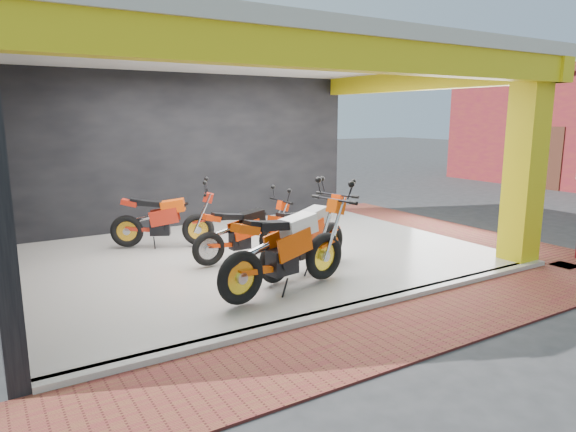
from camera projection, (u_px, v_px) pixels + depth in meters
ground at (318, 289)px, 7.75m from camera, size 80.00×80.00×0.00m
showroom_floor at (255, 255)px, 9.41m from camera, size 8.00×6.00×0.10m
showroom_ceiling at (253, 54)px, 8.72m from camera, size 8.40×6.40×0.20m
back_wall at (190, 152)px, 11.67m from camera, size 8.20×0.20×3.50m
corner_column at (525, 165)px, 8.71m from camera, size 0.50×0.50×3.50m
header_beam_front at (368, 55)px, 6.28m from camera, size 8.40×0.30×0.40m
header_beam_right at (421, 81)px, 10.84m from camera, size 0.30×6.40×0.40m
floor_kerb at (361, 307)px, 6.89m from camera, size 8.00×0.20×0.10m
paver_front at (402, 329)px, 6.24m from camera, size 9.00×1.40×0.03m
paver_right at (438, 228)px, 11.89m from camera, size 1.40×7.00×0.03m
moto_hero at (324, 233)px, 7.68m from camera, size 2.55×1.32×1.48m
moto_row_a at (330, 223)px, 8.66m from camera, size 2.41×1.57×1.38m
moto_row_b at (273, 224)px, 9.08m from camera, size 1.96×0.77×1.19m
moto_row_c at (198, 214)px, 9.75m from camera, size 2.18×1.58×1.25m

